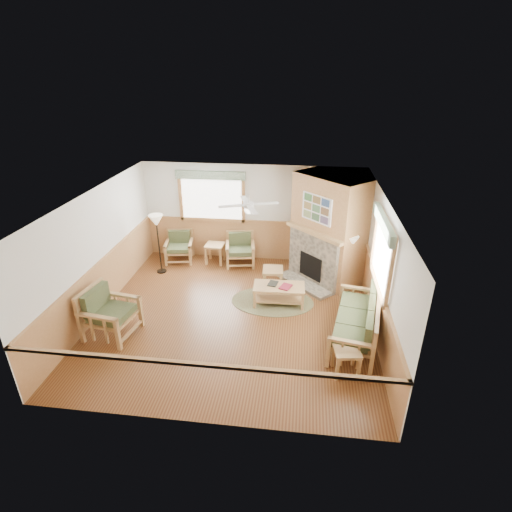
# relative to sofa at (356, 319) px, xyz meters

# --- Properties ---
(floor) EXTENTS (6.00, 6.00, 0.01)m
(floor) POSITION_rel_sofa_xyz_m (-2.55, 0.55, -0.48)
(floor) COLOR brown
(floor) RESTS_ON ground
(ceiling) EXTENTS (6.00, 6.00, 0.01)m
(ceiling) POSITION_rel_sofa_xyz_m (-2.55, 0.55, 2.23)
(ceiling) COLOR white
(ceiling) RESTS_ON floor
(wall_back) EXTENTS (6.00, 0.02, 2.70)m
(wall_back) POSITION_rel_sofa_xyz_m (-2.55, 3.55, 0.88)
(wall_back) COLOR white
(wall_back) RESTS_ON floor
(wall_front) EXTENTS (6.00, 0.02, 2.70)m
(wall_front) POSITION_rel_sofa_xyz_m (-2.55, -2.45, 0.88)
(wall_front) COLOR white
(wall_front) RESTS_ON floor
(wall_left) EXTENTS (0.02, 6.00, 2.70)m
(wall_left) POSITION_rel_sofa_xyz_m (-5.55, 0.55, 0.88)
(wall_left) COLOR white
(wall_left) RESTS_ON floor
(wall_right) EXTENTS (0.02, 6.00, 2.70)m
(wall_right) POSITION_rel_sofa_xyz_m (0.45, 0.55, 0.88)
(wall_right) COLOR white
(wall_right) RESTS_ON floor
(wainscot) EXTENTS (6.00, 6.00, 1.10)m
(wainscot) POSITION_rel_sofa_xyz_m (-2.55, 0.55, 0.08)
(wainscot) COLOR #AF7A47
(wainscot) RESTS_ON floor
(fireplace) EXTENTS (3.11, 3.11, 2.70)m
(fireplace) POSITION_rel_sofa_xyz_m (-0.50, 2.60, 0.88)
(fireplace) COLOR #AF7A47
(fireplace) RESTS_ON floor
(window_back) EXTENTS (1.90, 0.16, 1.50)m
(window_back) POSITION_rel_sofa_xyz_m (-3.65, 3.51, 2.06)
(window_back) COLOR white
(window_back) RESTS_ON wall_back
(window_right) EXTENTS (0.16, 1.90, 1.50)m
(window_right) POSITION_rel_sofa_xyz_m (0.41, 0.35, 2.06)
(window_right) COLOR white
(window_right) RESTS_ON wall_right
(ceiling_fan) EXTENTS (1.59, 1.59, 0.36)m
(ceiling_fan) POSITION_rel_sofa_xyz_m (-2.25, 0.85, 2.19)
(ceiling_fan) COLOR white
(ceiling_fan) RESTS_ON ceiling
(sofa) EXTENTS (2.17, 1.21, 0.94)m
(sofa) POSITION_rel_sofa_xyz_m (0.00, 0.00, 0.00)
(sofa) COLOR tan
(sofa) RESTS_ON floor
(armchair_back_left) EXTENTS (0.85, 0.85, 0.83)m
(armchair_back_left) POSITION_rel_sofa_xyz_m (-4.56, 3.10, -0.06)
(armchair_back_left) COLOR tan
(armchair_back_left) RESTS_ON floor
(armchair_back_right) EXTENTS (0.88, 0.88, 0.86)m
(armchair_back_right) POSITION_rel_sofa_xyz_m (-2.82, 3.10, -0.04)
(armchair_back_right) COLOR tan
(armchair_back_right) RESTS_ON floor
(armchair_left) EXTENTS (1.04, 1.04, 1.02)m
(armchair_left) POSITION_rel_sofa_xyz_m (-4.91, -0.43, 0.04)
(armchair_left) COLOR tan
(armchair_left) RESTS_ON floor
(coffee_table) EXTENTS (1.19, 0.63, 0.47)m
(coffee_table) POSITION_rel_sofa_xyz_m (-1.60, 1.16, -0.24)
(coffee_table) COLOR tan
(coffee_table) RESTS_ON floor
(end_table_chairs) EXTENTS (0.53, 0.51, 0.56)m
(end_table_chairs) POSITION_rel_sofa_xyz_m (-3.53, 3.10, -0.19)
(end_table_chairs) COLOR tan
(end_table_chairs) RESTS_ON floor
(end_table_sofa) EXTENTS (0.52, 0.50, 0.51)m
(end_table_sofa) POSITION_rel_sofa_xyz_m (-0.25, -1.02, -0.22)
(end_table_sofa) COLOR tan
(end_table_sofa) RESTS_ON floor
(footstool) EXTENTS (0.53, 0.53, 0.44)m
(footstool) POSITION_rel_sofa_xyz_m (-1.82, 2.04, -0.25)
(footstool) COLOR tan
(footstool) RESTS_ON floor
(braided_rug) EXTENTS (2.28, 2.28, 0.01)m
(braided_rug) POSITION_rel_sofa_xyz_m (-1.76, 1.22, -0.47)
(braided_rug) COLOR brown
(braided_rug) RESTS_ON floor
(floor_lamp_left) EXTENTS (0.42, 0.42, 1.62)m
(floor_lamp_left) POSITION_rel_sofa_xyz_m (-4.85, 2.37, 0.34)
(floor_lamp_left) COLOR black
(floor_lamp_left) RESTS_ON floor
(floor_lamp_right) EXTENTS (0.39, 0.39, 1.47)m
(floor_lamp_right) POSITION_rel_sofa_xyz_m (0.00, 1.92, 0.26)
(floor_lamp_right) COLOR black
(floor_lamp_right) RESTS_ON floor
(book_red) EXTENTS (0.31, 0.36, 0.03)m
(book_red) POSITION_rel_sofa_xyz_m (-1.45, 1.11, 0.03)
(book_red) COLOR maroon
(book_red) RESTS_ON coffee_table
(book_dark) EXTENTS (0.25, 0.30, 0.03)m
(book_dark) POSITION_rel_sofa_xyz_m (-1.75, 1.23, 0.02)
(book_dark) COLOR black
(book_dark) RESTS_ON coffee_table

